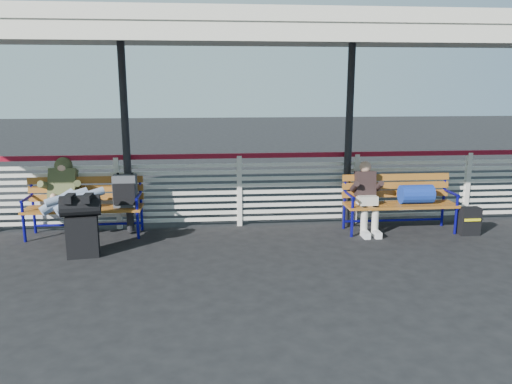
{
  "coord_description": "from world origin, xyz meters",
  "views": [
    {
      "loc": [
        -0.49,
        -6.28,
        2.36
      ],
      "look_at": [
        0.2,
        1.0,
        0.77
      ],
      "focal_mm": 35.0,
      "sensor_mm": 36.0,
      "label": 1
    }
  ],
  "objects": [
    {
      "name": "ground",
      "position": [
        0.0,
        0.0,
        0.0
      ],
      "size": [
        60.0,
        60.0,
        0.0
      ],
      "primitive_type": "plane",
      "color": "black",
      "rests_on": "ground"
    },
    {
      "name": "companion_person",
      "position": [
        2.02,
        1.33,
        0.6
      ],
      "size": [
        0.32,
        0.66,
        1.15
      ],
      "color": "beige",
      "rests_on": "ground"
    },
    {
      "name": "bench_left",
      "position": [
        -2.23,
        1.58,
        0.61
      ],
      "size": [
        1.8,
        0.56,
        0.97
      ],
      "color": "#A05F1F",
      "rests_on": "ground"
    },
    {
      "name": "fence",
      "position": [
        0.0,
        1.9,
        0.66
      ],
      "size": [
        12.08,
        0.08,
        1.24
      ],
      "color": "silver",
      "rests_on": "ground"
    },
    {
      "name": "canopy",
      "position": [
        -0.0,
        0.87,
        3.04
      ],
      "size": [
        12.6,
        3.6,
        3.16
      ],
      "color": "silver",
      "rests_on": "ground"
    },
    {
      "name": "luggage_stack",
      "position": [
        -2.27,
        0.55,
        0.48
      ],
      "size": [
        0.57,
        0.37,
        0.88
      ],
      "rotation": [
        0.0,
        0.0,
        0.14
      ],
      "color": "black",
      "rests_on": "ground"
    },
    {
      "name": "suitcase_side",
      "position": [
        3.62,
        1.03,
        0.22
      ],
      "size": [
        0.32,
        0.2,
        0.45
      ],
      "rotation": [
        0.0,
        0.0,
        0.02
      ],
      "color": "black",
      "rests_on": "ground"
    },
    {
      "name": "traveler_man",
      "position": [
        -2.61,
        1.24,
        0.72
      ],
      "size": [
        0.94,
        1.63,
        0.77
      ],
      "color": "#8B9EBC",
      "rests_on": "ground"
    },
    {
      "name": "bench_right",
      "position": [
        2.67,
        1.35,
        0.58
      ],
      "size": [
        1.8,
        0.56,
        0.92
      ],
      "color": "#A05F1F",
      "rests_on": "ground"
    }
  ]
}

